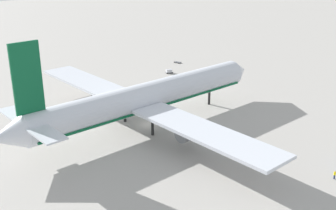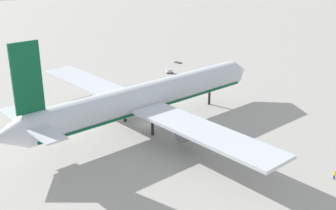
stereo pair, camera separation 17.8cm
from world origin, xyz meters
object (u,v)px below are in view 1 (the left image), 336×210
Objects in this scene: airliner at (144,98)px; ground_worker_2 at (335,175)px; baggage_cart_1 at (178,62)px; baggage_cart_2 at (169,71)px.

ground_worker_2 is at bearing -62.04° from airliner.
baggage_cart_1 is (37.60, 50.16, -7.07)m from airliner.
baggage_cart_1 is 92.29m from ground_worker_2.
baggage_cart_1 is 1.05× the size of baggage_cart_2.
ground_worker_2 reaches higher than baggage_cart_2.
ground_worker_2 is at bearing -94.45° from baggage_cart_2.
airliner reaches higher than baggage_cart_2.
airliner is 26.42× the size of baggage_cart_2.
baggage_cart_2 is 80.02m from ground_worker_2.
ground_worker_2 reaches higher than baggage_cart_1.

